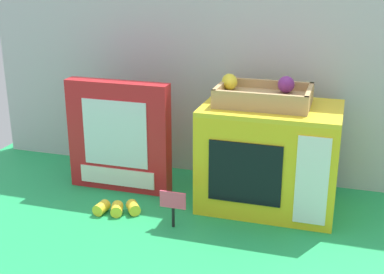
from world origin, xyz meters
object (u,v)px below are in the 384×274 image
cookie_set_box (119,137)px  loose_toy_banana (117,208)px  toy_microwave (270,156)px  price_sign (173,204)px  food_groups_crate (262,96)px

cookie_set_box → loose_toy_banana: bearing=-69.2°
toy_microwave → price_sign: (-0.21, -0.21, -0.08)m
toy_microwave → food_groups_crate: food_groups_crate is taller
food_groups_crate → cookie_set_box: bearing=-175.2°
loose_toy_banana → food_groups_crate: bearing=28.7°
food_groups_crate → loose_toy_banana: 0.50m
price_sign → loose_toy_banana: (-0.17, 0.03, -0.05)m
cookie_set_box → price_sign: size_ratio=3.32×
food_groups_crate → price_sign: 0.38m
food_groups_crate → price_sign: (-0.18, -0.22, -0.25)m
food_groups_crate → price_sign: bearing=-129.7°
cookie_set_box → loose_toy_banana: cookie_set_box is taller
price_sign → toy_microwave: bearing=44.2°
toy_microwave → food_groups_crate: size_ratio=1.42×
price_sign → loose_toy_banana: size_ratio=0.79×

